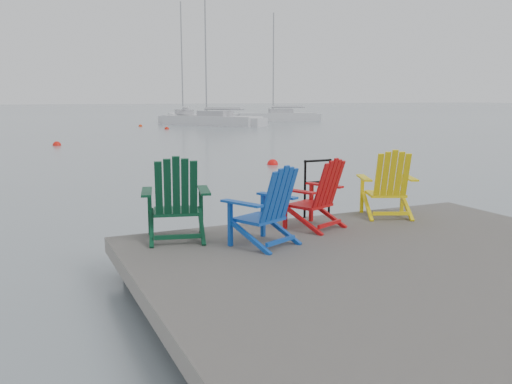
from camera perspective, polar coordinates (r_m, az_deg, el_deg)
name	(u,v)px	position (r m, az deg, el deg)	size (l,w,h in m)	color
ground	(405,302)	(6.64, 15.43, -11.09)	(400.00, 400.00, 0.00)	slate
dock	(407,273)	(6.53, 15.57, -8.24)	(6.00, 5.00, 1.40)	#322F2C
handrail	(317,182)	(8.46, 6.48, 1.01)	(0.48, 0.04, 0.90)	black
chair_green	(176,199)	(7.07, -8.41, -0.69)	(1.01, 0.96, 1.10)	#0A3921
chair_blue	(267,206)	(6.75, 1.14, -1.49)	(0.98, 0.94, 1.01)	#1043A5
chair_red	(317,194)	(7.69, 6.46, -0.18)	(0.97, 0.93, 0.99)	#BB0D10
chair_yellow	(388,184)	(8.63, 13.75, 0.87)	(1.02, 0.97, 1.05)	yellow
sailboat_near	(211,121)	(46.96, -4.72, 7.46)	(7.08, 8.74, 12.38)	silver
sailboat_mid	(184,119)	(52.64, -7.61, 7.67)	(3.47, 8.52, 11.46)	white
sailboat_far	(277,117)	(55.82, 2.24, 7.87)	(8.10, 4.23, 10.91)	silver
buoy_a	(273,165)	(19.20, 1.76, 2.90)	(0.39, 0.39, 0.39)	red
buoy_b	(57,145)	(28.66, -20.22, 4.62)	(0.41, 0.41, 0.41)	red
buoy_c	(167,129)	(41.40, -9.38, 6.54)	(0.36, 0.36, 0.36)	red
buoy_d	(141,126)	(45.84, -12.06, 6.77)	(0.33, 0.33, 0.33)	red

